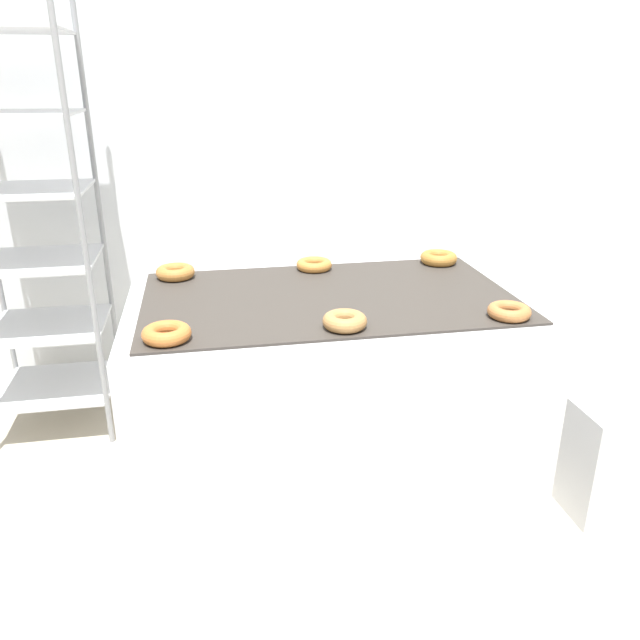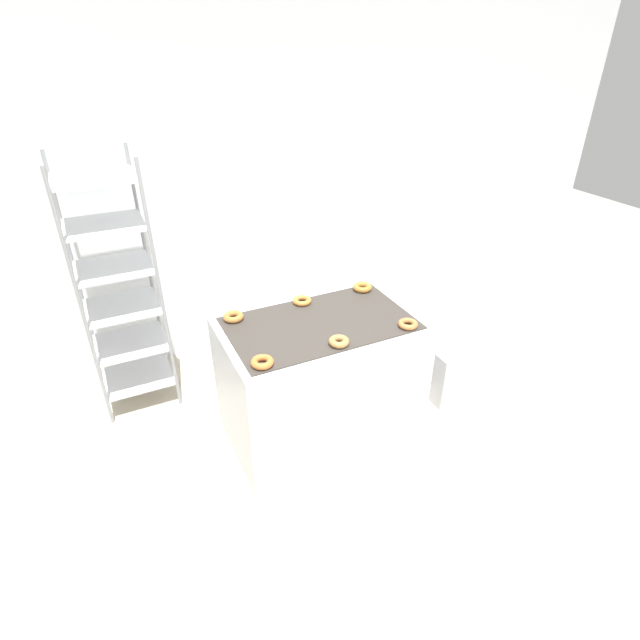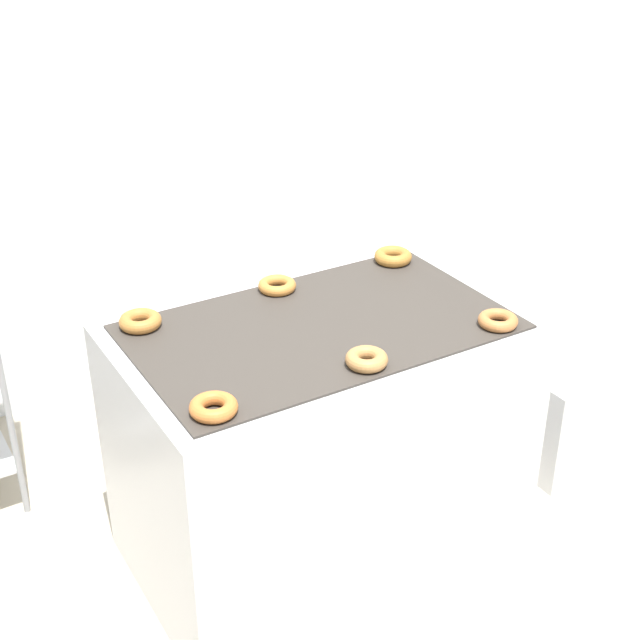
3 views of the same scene
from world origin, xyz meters
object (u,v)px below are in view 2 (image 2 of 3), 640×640
object	(u,v)px
donut_near_left	(262,362)
donut_near_right	(408,324)
baking_rack_cart	(118,288)
donut_far_right	(362,287)
donut_far_left	(233,317)
donut_near_center	(339,341)
donut_far_center	(302,301)
fryer_machine	(320,379)
glaze_bin	(445,370)

from	to	relation	value
donut_near_left	donut_near_right	xyz separation A→B (m)	(0.98, -0.01, -0.00)
baking_rack_cart	donut_near_left	bearing A→B (deg)	-63.81
donut_near_right	donut_far_right	size ratio (longest dim) A/B	0.92
donut_near_left	donut_far_left	size ratio (longest dim) A/B	0.98
donut_near_center	donut_near_left	bearing A→B (deg)	179.92
donut_near_center	donut_near_right	size ratio (longest dim) A/B	0.99
donut_far_center	donut_far_right	world-z (taller)	donut_far_right
baking_rack_cart	donut_far_center	world-z (taller)	baking_rack_cart
fryer_machine	donut_far_left	world-z (taller)	donut_far_left
donut_near_right	donut_far_center	xyz separation A→B (m)	(-0.48, 0.58, -0.00)
fryer_machine	donut_far_right	xyz separation A→B (m)	(0.48, 0.29, 0.48)
glaze_bin	donut_far_right	world-z (taller)	donut_far_right
fryer_machine	baking_rack_cart	size ratio (longest dim) A/B	0.68
baking_rack_cart	donut_far_right	xyz separation A→B (m)	(1.60, -0.70, -0.03)
glaze_bin	donut_near_right	distance (m)	0.96
donut_near_right	glaze_bin	bearing A→B (deg)	21.99
glaze_bin	donut_near_left	size ratio (longest dim) A/B	3.38
fryer_machine	baking_rack_cart	bearing A→B (deg)	138.76
fryer_machine	glaze_bin	size ratio (longest dim) A/B	2.87
fryer_machine	donut_near_left	size ratio (longest dim) A/B	9.72
fryer_machine	donut_near_left	distance (m)	0.75
donut_near_left	donut_far_right	bearing A→B (deg)	30.03
glaze_bin	donut_near_center	world-z (taller)	donut_near_center
fryer_machine	donut_near_right	size ratio (longest dim) A/B	10.13
donut_near_right	donut_near_center	bearing A→B (deg)	179.16
donut_far_center	donut_near_left	bearing A→B (deg)	-131.21
glaze_bin	fryer_machine	bearing A→B (deg)	177.50
baking_rack_cart	donut_near_left	xyz separation A→B (m)	(0.62, -1.26, -0.03)
donut_far_left	donut_far_center	size ratio (longest dim) A/B	1.03
fryer_machine	donut_far_center	distance (m)	0.56
donut_far_center	donut_near_right	bearing A→B (deg)	-50.65
glaze_bin	donut_near_left	distance (m)	1.75
glaze_bin	donut_far_right	distance (m)	0.99
baking_rack_cart	donut_far_right	distance (m)	1.75
fryer_machine	donut_near_right	xyz separation A→B (m)	(0.48, -0.29, 0.47)
donut_near_center	donut_far_left	world-z (taller)	same
donut_far_right	glaze_bin	bearing A→B (deg)	-29.12
baking_rack_cart	donut_near_right	distance (m)	2.05
donut_near_left	donut_far_center	bearing A→B (deg)	48.79
donut_near_right	donut_far_left	bearing A→B (deg)	149.66
donut_far_center	baking_rack_cart	bearing A→B (deg)	148.60
glaze_bin	donut_near_left	world-z (taller)	donut_near_left
donut_far_right	donut_far_center	bearing A→B (deg)	178.94
glaze_bin	donut_far_left	xyz separation A→B (m)	(-1.57, 0.33, 0.71)
donut_near_left	donut_far_right	distance (m)	1.13
glaze_bin	donut_far_left	world-z (taller)	donut_far_left
donut_near_right	donut_far_center	distance (m)	0.76
fryer_machine	glaze_bin	distance (m)	1.11
donut_near_center	donut_far_right	bearing A→B (deg)	49.10
donut_far_right	donut_far_left	bearing A→B (deg)	-179.78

